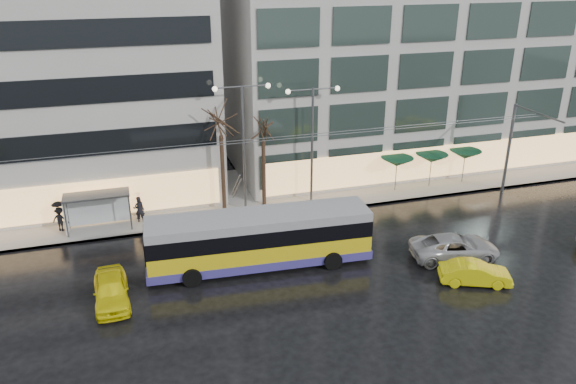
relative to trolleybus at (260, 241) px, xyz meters
name	(u,v)px	position (x,y,z in m)	size (l,w,h in m)	color
ground	(254,294)	(-1.08, -2.93, -1.63)	(140.00, 140.00, 0.00)	black
sidewalk	(236,193)	(0.92, 11.07, -1.56)	(80.00, 10.00, 0.15)	gray
kerb	(251,220)	(0.92, 6.12, -1.56)	(80.00, 0.10, 0.15)	slate
building_right	(416,12)	(17.92, 16.07, 11.02)	(32.00, 14.00, 25.00)	#ABA8A3
trolleybus	(260,241)	(0.00, 0.00, 0.00)	(13.16, 5.43, 6.04)	gold
catenary	(239,170)	(-0.08, 5.00, 2.62)	(42.24, 5.12, 7.00)	#595B60
bus_shelter	(91,204)	(-9.46, 7.75, 0.33)	(4.20, 1.60, 2.51)	#595B60
street_lamp_near	(243,131)	(0.92, 7.87, 4.36)	(3.96, 0.36, 9.03)	#595B60
street_lamp_far	(312,129)	(5.92, 7.87, 4.08)	(3.96, 0.36, 8.53)	#595B60
tree_a	(220,116)	(-0.58, 8.07, 5.45)	(3.20, 3.20, 8.40)	black
tree_b	(263,122)	(2.42, 8.27, 4.76)	(3.20, 3.20, 7.70)	black
parasol_a	(397,162)	(12.92, 8.07, 0.81)	(2.50, 2.50, 2.65)	#595B60
parasol_b	(432,158)	(15.92, 8.07, 0.81)	(2.50, 2.50, 2.65)	#595B60
parasol_c	(465,155)	(18.92, 8.07, 0.81)	(2.50, 2.50, 2.65)	#595B60
taxi_a	(111,290)	(-8.45, -1.45, -0.89)	(1.77, 4.40, 1.50)	yellow
taxi_b	(475,273)	(11.03, -5.39, -0.99)	(1.37, 3.93, 1.29)	yellow
sedan_silver	(455,247)	(11.50, -2.57, -0.89)	(2.46, 5.34, 1.48)	#A1A0A5
pedestrian_a	(139,203)	(-6.44, 7.91, -0.05)	(1.18, 1.19, 2.19)	black
pedestrian_b	(139,208)	(-6.50, 8.51, -0.68)	(0.93, 0.82, 1.62)	black
pedestrian_c	(60,215)	(-11.55, 8.03, -0.37)	(1.24, 1.07, 2.11)	black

